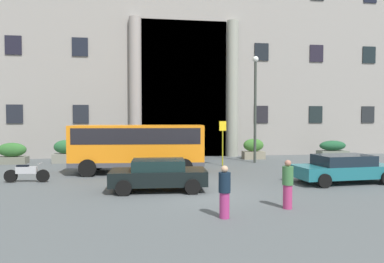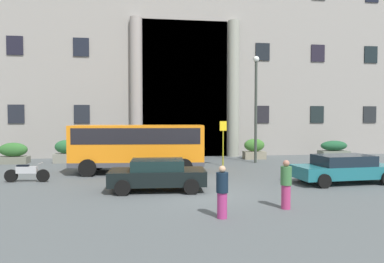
{
  "view_description": "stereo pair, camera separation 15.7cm",
  "coord_description": "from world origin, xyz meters",
  "px_view_note": "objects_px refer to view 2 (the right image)",
  "views": [
    {
      "loc": [
        -2.27,
        -13.54,
        3.0
      ],
      "look_at": [
        0.28,
        4.9,
        2.28
      ],
      "focal_mm": 32.09,
      "sensor_mm": 36.0,
      "label": 1
    },
    {
      "loc": [
        -2.11,
        -13.56,
        3.0
      ],
      "look_at": [
        0.28,
        4.9,
        2.28
      ],
      "focal_mm": 32.09,
      "sensor_mm": 36.0,
      "label": 2
    }
  ],
  "objects_px": {
    "orange_minibus": "(139,144)",
    "hedge_planter_far_west": "(67,152)",
    "hedge_planter_west": "(334,150)",
    "hedge_planter_far_east": "(13,153)",
    "parked_sedan_second": "(343,168)",
    "pedestrian_man_crossing": "(222,192)",
    "lamppost_plaza_centre": "(256,101)",
    "hedge_planter_entrance_right": "(190,150)",
    "parked_hatchback_near": "(158,174)",
    "motorcycle_near_kerb": "(144,171)",
    "bus_stop_sign": "(223,138)",
    "pedestrian_man_red_shirt": "(286,184)",
    "hedge_planter_entrance_left": "(254,149)",
    "scooter_by_planter": "(26,172)"
  },
  "relations": [
    {
      "from": "hedge_planter_far_west",
      "to": "motorcycle_near_kerb",
      "type": "xyz_separation_m",
      "value": [
        5.29,
        -7.38,
        -0.28
      ]
    },
    {
      "from": "hedge_planter_far_east",
      "to": "orange_minibus",
      "type": "bearing_deg",
      "value": -30.37
    },
    {
      "from": "pedestrian_man_red_shirt",
      "to": "bus_stop_sign",
      "type": "bearing_deg",
      "value": 47.44
    },
    {
      "from": "parked_sedan_second",
      "to": "bus_stop_sign",
      "type": "bearing_deg",
      "value": 119.63
    },
    {
      "from": "hedge_planter_entrance_right",
      "to": "hedge_planter_far_east",
      "type": "xyz_separation_m",
      "value": [
        -11.82,
        -0.24,
        -0.09
      ]
    },
    {
      "from": "hedge_planter_entrance_left",
      "to": "parked_hatchback_near",
      "type": "height_order",
      "value": "hedge_planter_entrance_left"
    },
    {
      "from": "bus_stop_sign",
      "to": "lamppost_plaza_centre",
      "type": "xyz_separation_m",
      "value": [
        2.5,
        1.18,
        2.46
      ]
    },
    {
      "from": "hedge_planter_entrance_right",
      "to": "motorcycle_near_kerb",
      "type": "relative_size",
      "value": 0.96
    },
    {
      "from": "hedge_planter_entrance_right",
      "to": "parked_sedan_second",
      "type": "relative_size",
      "value": 0.4
    },
    {
      "from": "hedge_planter_entrance_left",
      "to": "scooter_by_planter",
      "type": "height_order",
      "value": "hedge_planter_entrance_left"
    },
    {
      "from": "hedge_planter_entrance_left",
      "to": "lamppost_plaza_centre",
      "type": "relative_size",
      "value": 0.22
    },
    {
      "from": "motorcycle_near_kerb",
      "to": "scooter_by_planter",
      "type": "bearing_deg",
      "value": 174.43
    },
    {
      "from": "hedge_planter_west",
      "to": "motorcycle_near_kerb",
      "type": "xyz_separation_m",
      "value": [
        -13.95,
        -7.31,
        -0.18
      ]
    },
    {
      "from": "pedestrian_man_crossing",
      "to": "bus_stop_sign",
      "type": "bearing_deg",
      "value": -6.67
    },
    {
      "from": "orange_minibus",
      "to": "hedge_planter_far_west",
      "type": "bearing_deg",
      "value": 139.27
    },
    {
      "from": "hedge_planter_west",
      "to": "parked_sedan_second",
      "type": "xyz_separation_m",
      "value": [
        -4.8,
        -9.17,
        0.04
      ]
    },
    {
      "from": "orange_minibus",
      "to": "hedge_planter_far_west",
      "type": "height_order",
      "value": "orange_minibus"
    },
    {
      "from": "hedge_planter_far_west",
      "to": "pedestrian_man_red_shirt",
      "type": "distance_m",
      "value": 16.59
    },
    {
      "from": "orange_minibus",
      "to": "hedge_planter_far_east",
      "type": "distance_m",
      "value": 9.71
    },
    {
      "from": "hedge_planter_west",
      "to": "hedge_planter_far_east",
      "type": "height_order",
      "value": "hedge_planter_far_east"
    },
    {
      "from": "parked_hatchback_near",
      "to": "hedge_planter_entrance_left",
      "type": "bearing_deg",
      "value": 56.35
    },
    {
      "from": "lamppost_plaza_centre",
      "to": "hedge_planter_far_west",
      "type": "bearing_deg",
      "value": 172.38
    },
    {
      "from": "parked_hatchback_near",
      "to": "lamppost_plaza_centre",
      "type": "height_order",
      "value": "lamppost_plaza_centre"
    },
    {
      "from": "scooter_by_planter",
      "to": "pedestrian_man_crossing",
      "type": "distance_m",
      "value": 10.47
    },
    {
      "from": "hedge_planter_west",
      "to": "hedge_planter_far_east",
      "type": "bearing_deg",
      "value": 179.96
    },
    {
      "from": "hedge_planter_far_east",
      "to": "parked_hatchback_near",
      "type": "relative_size",
      "value": 0.47
    },
    {
      "from": "hedge_planter_west",
      "to": "pedestrian_man_red_shirt",
      "type": "xyz_separation_m",
      "value": [
        -9.25,
        -13.17,
        0.17
      ]
    },
    {
      "from": "orange_minibus",
      "to": "lamppost_plaza_centre",
      "type": "bearing_deg",
      "value": 27.08
    },
    {
      "from": "pedestrian_man_crossing",
      "to": "lamppost_plaza_centre",
      "type": "xyz_separation_m",
      "value": [
        5.01,
        12.33,
        3.4
      ]
    },
    {
      "from": "orange_minibus",
      "to": "motorcycle_near_kerb",
      "type": "height_order",
      "value": "orange_minibus"
    },
    {
      "from": "hedge_planter_entrance_right",
      "to": "parked_sedan_second",
      "type": "xyz_separation_m",
      "value": [
        6.0,
        -9.42,
        -0.08
      ]
    },
    {
      "from": "bus_stop_sign",
      "to": "lamppost_plaza_centre",
      "type": "distance_m",
      "value": 3.7
    },
    {
      "from": "hedge_planter_far_west",
      "to": "parked_hatchback_near",
      "type": "height_order",
      "value": "hedge_planter_far_west"
    },
    {
      "from": "hedge_planter_far_east",
      "to": "parked_hatchback_near",
      "type": "bearing_deg",
      "value": -46.51
    },
    {
      "from": "hedge_planter_entrance_right",
      "to": "scooter_by_planter",
      "type": "xyz_separation_m",
      "value": [
        -8.66,
        -7.32,
        -0.3
      ]
    },
    {
      "from": "hedge_planter_west",
      "to": "scooter_by_planter",
      "type": "bearing_deg",
      "value": -160.05
    },
    {
      "from": "hedge_planter_far_west",
      "to": "hedge_planter_entrance_right",
      "type": "relative_size",
      "value": 0.84
    },
    {
      "from": "scooter_by_planter",
      "to": "pedestrian_man_red_shirt",
      "type": "distance_m",
      "value": 11.9
    },
    {
      "from": "pedestrian_man_crossing",
      "to": "orange_minibus",
      "type": "bearing_deg",
      "value": 22.62
    },
    {
      "from": "hedge_planter_far_west",
      "to": "parked_hatchback_near",
      "type": "bearing_deg",
      "value": -59.16
    },
    {
      "from": "parked_sedan_second",
      "to": "pedestrian_man_crossing",
      "type": "relative_size",
      "value": 2.97
    },
    {
      "from": "parked_sedan_second",
      "to": "hedge_planter_entrance_right",
      "type": "bearing_deg",
      "value": 118.29
    },
    {
      "from": "parked_sedan_second",
      "to": "pedestrian_man_crossing",
      "type": "height_order",
      "value": "pedestrian_man_crossing"
    },
    {
      "from": "bus_stop_sign",
      "to": "hedge_planter_entrance_right",
      "type": "relative_size",
      "value": 1.48
    },
    {
      "from": "pedestrian_man_crossing",
      "to": "lamppost_plaza_centre",
      "type": "relative_size",
      "value": 0.22
    },
    {
      "from": "bus_stop_sign",
      "to": "hedge_planter_entrance_right",
      "type": "xyz_separation_m",
      "value": [
        -1.73,
        3.06,
        -0.97
      ]
    },
    {
      "from": "parked_sedan_second",
      "to": "pedestrian_man_red_shirt",
      "type": "bearing_deg",
      "value": -142.28
    },
    {
      "from": "motorcycle_near_kerb",
      "to": "lamppost_plaza_centre",
      "type": "height_order",
      "value": "lamppost_plaza_centre"
    },
    {
      "from": "motorcycle_near_kerb",
      "to": "hedge_planter_west",
      "type": "bearing_deg",
      "value": 24.6
    },
    {
      "from": "bus_stop_sign",
      "to": "parked_hatchback_near",
      "type": "height_order",
      "value": "bus_stop_sign"
    }
  ]
}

